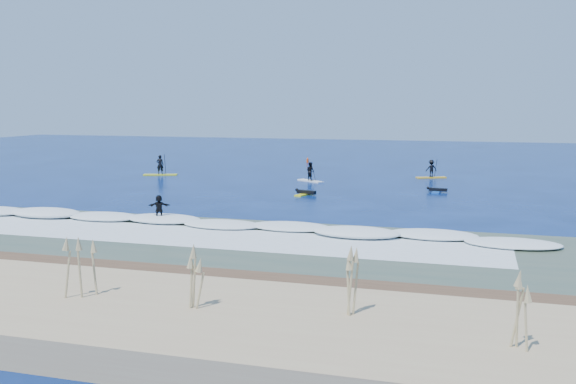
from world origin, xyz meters
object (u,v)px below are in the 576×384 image
(wave_surfer, at_px, (159,208))
(marker_buoy, at_px, (308,160))
(prone_paddler_near, at_px, (305,193))
(sup_paddler_center, at_px, (310,173))
(prone_paddler_far, at_px, (437,190))
(sup_paddler_left, at_px, (160,168))
(sup_paddler_right, at_px, (431,170))

(wave_surfer, height_order, marker_buoy, wave_surfer)
(prone_paddler_near, height_order, marker_buoy, marker_buoy)
(sup_paddler_center, xyz_separation_m, prone_paddler_far, (11.58, -4.08, -0.62))
(sup_paddler_left, relative_size, prone_paddler_far, 1.63)
(prone_paddler_near, relative_size, marker_buoy, 3.46)
(sup_paddler_center, relative_size, marker_buoy, 4.15)
(prone_paddler_near, distance_m, prone_paddler_far, 10.77)
(prone_paddler_near, xyz_separation_m, marker_buoy, (-6.67, 26.33, 0.13))
(sup_paddler_right, height_order, marker_buoy, sup_paddler_right)
(sup_paddler_center, relative_size, prone_paddler_near, 1.20)
(sup_paddler_center, xyz_separation_m, sup_paddler_right, (10.45, 5.90, 0.02))
(sup_paddler_right, height_order, prone_paddler_near, sup_paddler_right)
(sup_paddler_left, distance_m, wave_surfer, 25.90)
(sup_paddler_right, relative_size, prone_paddler_far, 1.39)
(prone_paddler_far, xyz_separation_m, wave_surfer, (-15.32, -18.13, 0.71))
(wave_surfer, bearing_deg, sup_paddler_center, 61.97)
(prone_paddler_far, distance_m, marker_buoy, 27.44)
(prone_paddler_far, relative_size, wave_surfer, 0.96)
(prone_paddler_near, height_order, wave_surfer, wave_surfer)
(sup_paddler_left, relative_size, marker_buoy, 5.04)
(prone_paddler_far, bearing_deg, sup_paddler_left, 84.11)
(sup_paddler_right, bearing_deg, sup_paddler_left, 167.43)
(wave_surfer, bearing_deg, sup_paddler_left, 98.88)
(wave_surfer, distance_m, marker_buoy, 40.08)
(sup_paddler_center, xyz_separation_m, wave_surfer, (-3.74, -22.21, 0.09))
(prone_paddler_far, bearing_deg, sup_paddler_center, 74.86)
(sup_paddler_center, distance_m, wave_surfer, 22.52)
(sup_paddler_left, height_order, prone_paddler_far, sup_paddler_left)
(prone_paddler_near, bearing_deg, sup_paddler_right, -14.05)
(prone_paddler_near, height_order, prone_paddler_far, prone_paddler_near)
(sup_paddler_right, xyz_separation_m, prone_paddler_near, (-8.69, -14.38, -0.62))
(sup_paddler_center, xyz_separation_m, prone_paddler_near, (1.76, -8.48, -0.60))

